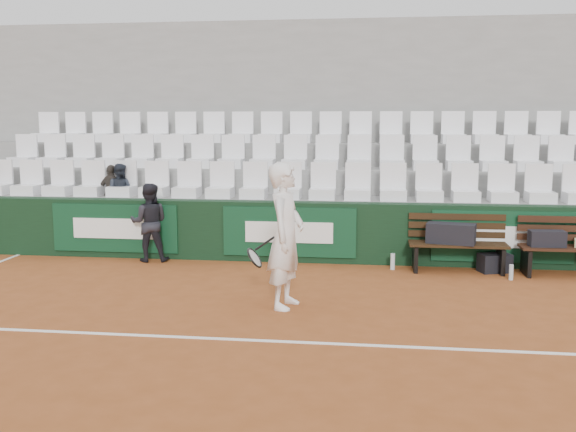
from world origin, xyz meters
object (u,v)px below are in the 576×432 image
object	(u,v)px
sports_bag_ground	(495,263)
tennis_player	(286,236)
bench_left	(457,257)
sports_bag_right	(547,238)
water_bottle_near	(393,262)
spectator_b	(111,168)
water_bottle_far	(511,272)
sports_bag_left	(451,233)
spectator_c	(119,167)
bench_right	(571,261)
ball_kid	(149,222)

from	to	relation	value
sports_bag_ground	tennis_player	distance (m)	3.84
bench_left	sports_bag_right	world-z (taller)	sports_bag_right
water_bottle_near	spectator_b	world-z (taller)	spectator_b
sports_bag_right	water_bottle_far	bearing A→B (deg)	-147.68
sports_bag_right	spectator_b	distance (m)	7.42
sports_bag_right	sports_bag_ground	world-z (taller)	sports_bag_right
water_bottle_near	tennis_player	xyz separation A→B (m)	(-1.41, -2.25, 0.78)
sports_bag_right	tennis_player	size ratio (longest dim) A/B	0.29
sports_bag_ground	water_bottle_far	distance (m)	0.51
sports_bag_left	spectator_c	distance (m)	5.88
bench_left	sports_bag_right	distance (m)	1.35
bench_left	sports_bag_right	size ratio (longest dim) A/B	2.89
sports_bag_ground	spectator_b	world-z (taller)	spectator_b
tennis_player	spectator_c	distance (m)	4.73
water_bottle_near	spectator_c	bearing A→B (deg)	169.03
sports_bag_right	sports_bag_ground	bearing A→B (deg)	170.00
water_bottle_far	spectator_b	xyz separation A→B (m)	(-6.71, 1.39, 1.39)
water_bottle_near	water_bottle_far	xyz separation A→B (m)	(1.72, -0.45, -0.02)
bench_left	spectator_b	bearing A→B (deg)	171.12
spectator_b	spectator_c	world-z (taller)	spectator_c
bench_right	water_bottle_near	world-z (taller)	bench_right
bench_right	spectator_c	bearing A→B (deg)	172.28
sports_bag_left	water_bottle_near	xyz separation A→B (m)	(-0.88, 0.03, -0.48)
bench_left	ball_kid	world-z (taller)	ball_kid
bench_right	water_bottle_near	distance (m)	2.66
water_bottle_near	tennis_player	size ratio (longest dim) A/B	0.14
bench_right	water_bottle_far	size ratio (longest dim) A/B	6.53
sports_bag_left	spectator_b	xyz separation A→B (m)	(-5.87, 0.97, 0.90)
spectator_b	ball_kid	bearing A→B (deg)	153.68
water_bottle_near	spectator_b	size ratio (longest dim) A/B	0.26
water_bottle_far	water_bottle_near	bearing A→B (deg)	165.20
sports_bag_ground	ball_kid	bearing A→B (deg)	179.11
water_bottle_near	spectator_b	distance (m)	5.26
sports_bag_right	tennis_player	world-z (taller)	tennis_player
ball_kid	bench_right	bearing A→B (deg)	167.08
water_bottle_far	tennis_player	xyz separation A→B (m)	(-3.13, -1.80, 0.80)
sports_bag_ground	water_bottle_near	bearing A→B (deg)	-178.61
bench_left	sports_bag_ground	bearing A→B (deg)	3.52
sports_bag_right	water_bottle_far	world-z (taller)	sports_bag_right
spectator_c	sports_bag_ground	bearing A→B (deg)	-179.98
tennis_player	spectator_b	distance (m)	4.83
bench_right	spectator_c	distance (m)	7.68
sports_bag_right	water_bottle_far	size ratio (longest dim) A/B	2.26
spectator_c	sports_bag_left	bearing A→B (deg)	178.41
spectator_b	sports_bag_right	bearing A→B (deg)	-174.31
water_bottle_far	ball_kid	xyz separation A→B (m)	(-5.74, 0.58, 0.54)
ball_kid	spectator_c	xyz separation A→B (m)	(-0.82, 0.81, 0.86)
ball_kid	sports_bag_left	bearing A→B (deg)	167.02
sports_bag_ground	spectator_b	distance (m)	6.76
sports_bag_left	water_bottle_far	world-z (taller)	sports_bag_left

